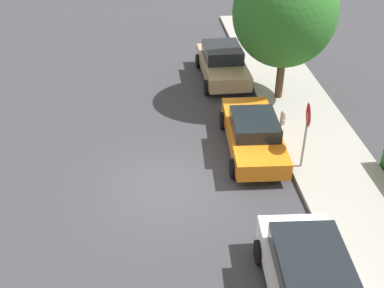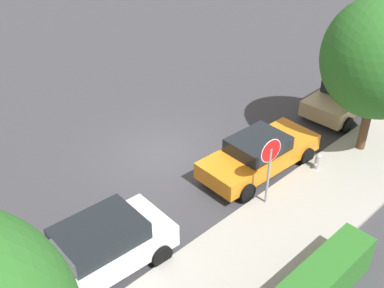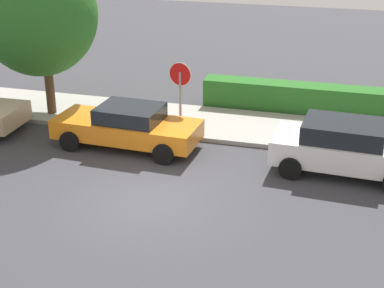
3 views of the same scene
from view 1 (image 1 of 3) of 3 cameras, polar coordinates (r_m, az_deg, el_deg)
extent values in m
plane|color=#38383D|center=(15.42, -2.92, -4.94)|extent=(60.00, 60.00, 0.00)
cube|color=#9E9B93|center=(16.51, 16.88, -3.33)|extent=(32.00, 2.99, 0.14)
cylinder|color=gray|center=(15.91, 13.18, 0.22)|extent=(0.08, 0.08, 2.16)
cylinder|color=white|center=(15.40, 13.65, 3.37)|extent=(0.77, 0.13, 0.78)
cylinder|color=red|center=(15.40, 13.65, 3.37)|extent=(0.72, 0.13, 0.73)
cube|color=orange|center=(16.89, 7.24, 1.05)|extent=(4.62, 1.94, 0.59)
cube|color=black|center=(16.51, 7.44, 2.36)|extent=(1.98, 1.61, 0.47)
cylinder|color=black|center=(15.97, 11.11, -2.66)|extent=(0.65, 0.25, 0.64)
cylinder|color=black|center=(15.65, 4.96, -2.90)|extent=(0.65, 0.25, 0.64)
cylinder|color=black|center=(18.49, 9.06, 2.93)|extent=(0.65, 0.25, 0.64)
cylinder|color=black|center=(18.22, 3.73, 2.81)|extent=(0.65, 0.25, 0.64)
cube|color=white|center=(11.95, 13.77, -15.88)|extent=(4.19, 2.07, 0.70)
cube|color=black|center=(11.59, 14.03, -13.46)|extent=(2.31, 1.74, 0.51)
cylinder|color=black|center=(13.34, 15.98, -11.97)|extent=(0.65, 0.26, 0.64)
cylinder|color=black|center=(12.91, 8.01, -12.58)|extent=(0.65, 0.26, 0.64)
cube|color=tan|center=(21.92, 3.66, 9.17)|extent=(4.19, 1.90, 0.63)
cube|color=black|center=(21.87, 3.62, 10.82)|extent=(2.01, 1.64, 0.57)
cylinder|color=black|center=(20.97, 6.77, 6.95)|extent=(0.64, 0.23, 0.64)
cylinder|color=black|center=(20.64, 1.83, 6.72)|extent=(0.64, 0.23, 0.64)
cylinder|color=black|center=(23.47, 5.23, 9.98)|extent=(0.64, 0.23, 0.64)
cylinder|color=black|center=(23.18, 0.77, 9.81)|extent=(0.64, 0.23, 0.64)
cylinder|color=#513823|center=(20.13, 10.46, 8.34)|extent=(0.32, 0.32, 2.47)
ellipsoid|color=#286623|center=(19.39, 10.95, 15.05)|extent=(4.03, 4.03, 4.22)
cylinder|color=#A5A5A8|center=(18.56, 10.72, 2.72)|extent=(0.22, 0.22, 0.55)
sphere|color=#A5A5A8|center=(18.40, 10.83, 3.62)|extent=(0.21, 0.21, 0.21)
cylinder|color=#A5A5A8|center=(18.41, 10.86, 2.63)|extent=(0.08, 0.09, 0.09)
camera|label=2|loc=(12.04, 75.23, 12.25)|focal=45.00mm
camera|label=3|loc=(14.51, -64.43, 5.95)|focal=55.00mm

